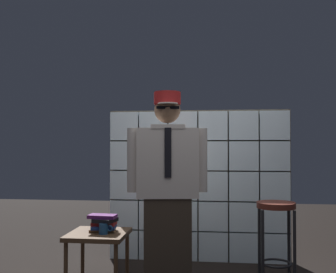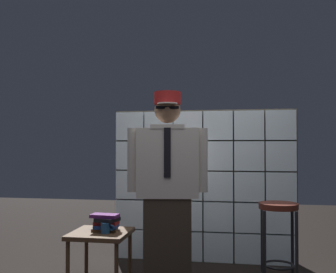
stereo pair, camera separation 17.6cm
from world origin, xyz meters
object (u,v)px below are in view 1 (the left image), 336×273
object	(u,v)px
bar_stool	(276,224)
coffee_mug	(104,229)
book_stack	(104,223)
side_table	(98,239)
standing_person	(167,189)

from	to	relation	value
bar_stool	coffee_mug	bearing A→B (deg)	-173.97
book_stack	coffee_mug	bearing A→B (deg)	-73.22
bar_stool	side_table	xyz separation A→B (m)	(-1.59, -0.09, -0.15)
bar_stool	book_stack	distance (m)	1.55
bar_stool	standing_person	bearing A→B (deg)	-164.31
coffee_mug	standing_person	bearing A→B (deg)	-10.05
side_table	coffee_mug	distance (m)	0.15
book_stack	coffee_mug	xyz separation A→B (m)	(0.03, -0.10, -0.03)
book_stack	standing_person	bearing A→B (deg)	-18.44
standing_person	side_table	xyz separation A→B (m)	(-0.65, 0.17, -0.48)
side_table	book_stack	distance (m)	0.15
bar_stool	book_stack	world-z (taller)	bar_stool
coffee_mug	bar_stool	bearing A→B (deg)	6.03
side_table	coffee_mug	bearing A→B (deg)	-43.20
standing_person	book_stack	world-z (taller)	standing_person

